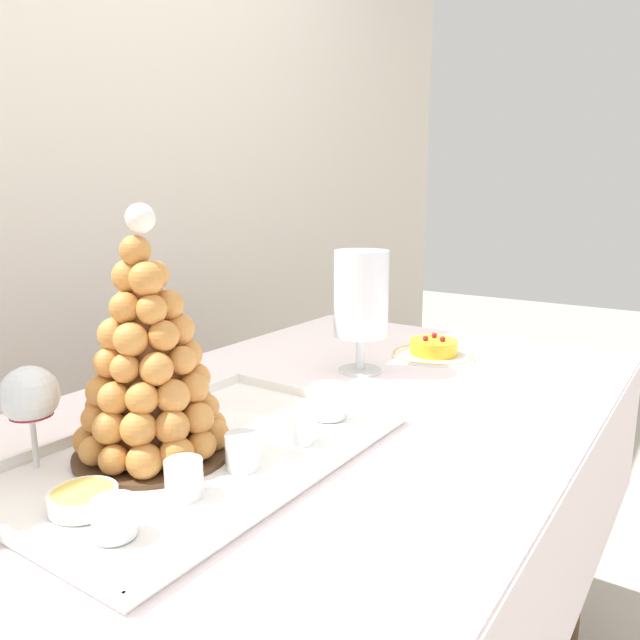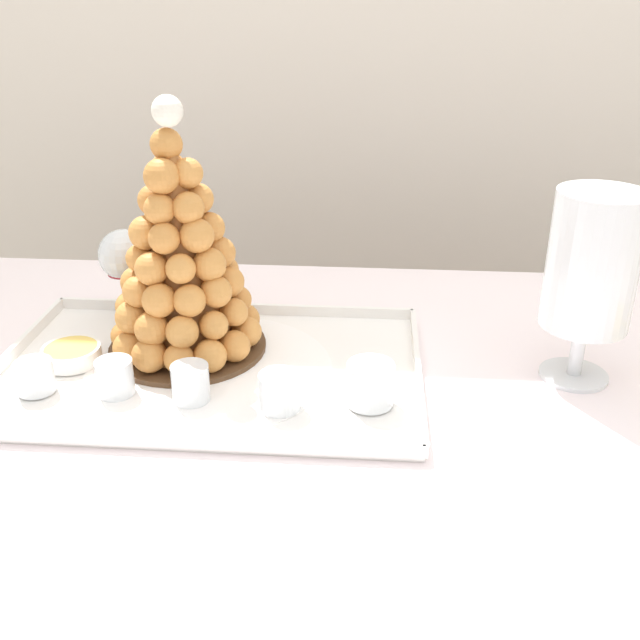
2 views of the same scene
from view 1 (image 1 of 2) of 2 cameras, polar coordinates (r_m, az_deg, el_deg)
The scene contains 13 objects.
backdrop_wall at distance 1.76m, azimuth -26.86°, elevation 12.13°, with size 4.80×0.10×2.50m, color silver.
buffet_table at distance 1.18m, azimuth -1.19°, elevation -13.33°, with size 1.59×0.94×0.80m.
serving_tray at distance 0.98m, azimuth -10.91°, elevation -12.18°, with size 0.62×0.40×0.02m.
croquembouche at distance 0.94m, azimuth -15.69°, elevation -3.83°, with size 0.24×0.24×0.38m.
dessert_cup_left at distance 0.79m, azimuth -18.70°, elevation -17.22°, with size 0.05×0.05×0.05m.
dessert_cup_mid_left at distance 0.85m, azimuth -12.61°, elevation -14.37°, with size 0.05×0.05×0.05m.
dessert_cup_centre at distance 0.91m, azimuth -7.24°, elevation -12.19°, with size 0.05×0.05×0.05m.
dessert_cup_mid_right at distance 0.99m, azimuth -2.05°, elevation -10.07°, with size 0.06×0.06×0.05m.
dessert_cup_right at distance 1.09m, azimuth 0.79°, elevation -7.69°, with size 0.06×0.06×0.06m.
creme_brulee_ramekin at distance 0.86m, azimuth -21.26°, elevation -15.31°, with size 0.09×0.09×0.02m.
macaron_goblet at distance 1.36m, azimuth 3.88°, elevation 2.20°, with size 0.12×0.12×0.28m.
fruit_tart_plate at distance 1.54m, azimuth 10.57°, elevation -2.81°, with size 0.21×0.21×0.06m.
wine_glass at distance 0.98m, azimuth -25.50°, elevation -6.61°, with size 0.08×0.08×0.16m.
Camera 1 is at (-0.87, -0.62, 1.21)m, focal length 34.21 mm.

